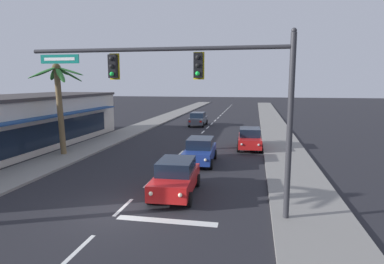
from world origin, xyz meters
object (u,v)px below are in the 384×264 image
sedan_lead_at_stop_bar (176,177)px  sedan_third_in_queue (200,151)px  traffic_signal_mast (204,85)px  sedan_oncoming_far (198,119)px  palm_left_second (58,91)px  sedan_parked_nearest_kerb (250,138)px

sedan_lead_at_stop_bar → sedan_third_in_queue: bearing=88.8°
sedan_lead_at_stop_bar → sedan_third_in_queue: same height
traffic_signal_mast → sedan_lead_at_stop_bar: 5.16m
sedan_oncoming_far → palm_left_second: palm_left_second is taller
traffic_signal_mast → sedan_third_in_queue: traffic_signal_mast is taller
traffic_signal_mast → sedan_parked_nearest_kerb: bearing=83.5°
traffic_signal_mast → sedan_third_in_queue: bearing=100.4°
sedan_third_in_queue → sedan_oncoming_far: same height
sedan_third_in_queue → sedan_oncoming_far: bearing=100.2°
sedan_third_in_queue → sedan_parked_nearest_kerb: bearing=60.1°
sedan_lead_at_stop_bar → sedan_parked_nearest_kerb: (3.28, 11.76, 0.00)m
sedan_parked_nearest_kerb → palm_left_second: (-13.53, -5.05, 3.83)m
sedan_parked_nearest_kerb → palm_left_second: 14.94m
traffic_signal_mast → sedan_third_in_queue: size_ratio=2.34×
traffic_signal_mast → palm_left_second: traffic_signal_mast is taller
sedan_oncoming_far → palm_left_second: (-7.02, -18.37, 3.83)m
sedan_lead_at_stop_bar → traffic_signal_mast: bearing=-52.4°
sedan_parked_nearest_kerb → palm_left_second: bearing=-159.5°
traffic_signal_mast → sedan_parked_nearest_kerb: size_ratio=2.33×
sedan_third_in_queue → palm_left_second: 11.07m
sedan_lead_at_stop_bar → sedan_parked_nearest_kerb: size_ratio=1.00×
sedan_lead_at_stop_bar → palm_left_second: size_ratio=0.68×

